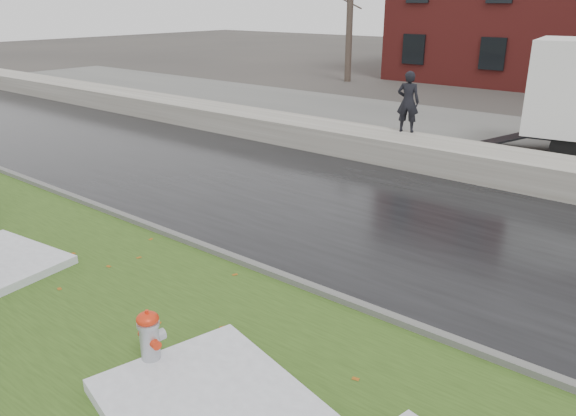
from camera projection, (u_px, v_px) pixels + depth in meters
The scene contains 11 objects.
ground at pixel (214, 293), 8.85m from camera, with size 120.00×120.00×0.00m, color #47423D.
verge at pixel (149, 325), 7.94m from camera, with size 60.00×4.50×0.04m, color #2F4617.
road at pixel (365, 213), 12.12m from camera, with size 60.00×7.00×0.03m, color black.
parking_lot at pixel (503, 141), 18.31m from camera, with size 60.00×9.00×0.03m, color slate.
curb at pixel (256, 267), 9.56m from camera, with size 60.00×0.15×0.14m, color slate.
snowbank at pixel (448, 158), 15.05m from camera, with size 60.00×1.60×0.75m, color #B5B1A5.
bg_tree_left at pixel (350, 20), 30.79m from camera, with size 1.40×1.62×6.50m.
bg_tree_center at pixel (484, 20), 30.16m from camera, with size 1.40×1.62×6.50m.
fire_hydrant at pixel (150, 338), 6.82m from camera, with size 0.41×0.37×0.83m.
worker at pixel (408, 102), 16.01m from camera, with size 0.63×0.42×1.74m, color black.
snow_patch_near at pixel (214, 411), 6.13m from camera, with size 2.60×2.00×0.16m, color silver.
Camera 1 is at (5.85, -5.33, 4.34)m, focal length 35.00 mm.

